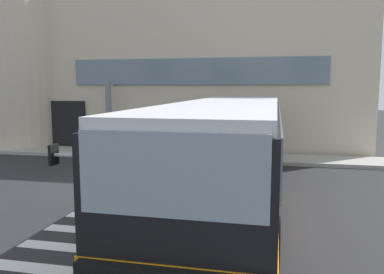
# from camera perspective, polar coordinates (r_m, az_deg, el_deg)

# --- Properties ---
(ground_plane) EXTENTS (80.00, 90.00, 0.02)m
(ground_plane) POSITION_cam_1_polar(r_m,az_deg,el_deg) (12.82, -9.58, -6.67)
(ground_plane) COLOR #232326
(ground_plane) RESTS_ON ground
(bay_paint_stripes) EXTENTS (4.40, 3.96, 0.01)m
(bay_paint_stripes) POSITION_cam_1_polar(r_m,az_deg,el_deg) (8.39, -7.36, -14.16)
(bay_paint_stripes) COLOR silver
(bay_paint_stripes) RESTS_ON ground
(terminal_building) EXTENTS (19.63, 13.80, 8.07)m
(terminal_building) POSITION_cam_1_polar(r_m,az_deg,el_deg) (23.72, -0.89, 9.64)
(terminal_building) COLOR beige
(terminal_building) RESTS_ON ground
(boarding_curb) EXTENTS (21.83, 2.00, 0.15)m
(boarding_curb) POSITION_cam_1_polar(r_m,az_deg,el_deg) (17.26, -3.71, -2.67)
(boarding_curb) COLOR #9E9B93
(boarding_curb) RESTS_ON ground
(entry_support_column) EXTENTS (0.28, 0.28, 3.16)m
(entry_support_column) POSITION_cam_1_polar(r_m,az_deg,el_deg) (18.64, -12.20, 3.05)
(entry_support_column) COLOR slate
(entry_support_column) RESTS_ON boarding_curb
(bus_main_foreground) EXTENTS (3.10, 11.70, 2.70)m
(bus_main_foreground) POSITION_cam_1_polar(r_m,az_deg,el_deg) (10.11, 5.32, -2.57)
(bus_main_foreground) COLOR black
(bus_main_foreground) RESTS_ON ground
(passenger_near_column) EXTENTS (0.56, 0.34, 1.68)m
(passenger_near_column) POSITION_cam_1_polar(r_m,az_deg,el_deg) (18.10, -10.24, 0.91)
(passenger_near_column) COLOR #2D2D33
(passenger_near_column) RESTS_ON boarding_curb
(passenger_by_doorway) EXTENTS (0.51, 0.51, 1.68)m
(passenger_by_doorway) POSITION_cam_1_polar(r_m,az_deg,el_deg) (17.33, -7.77, 0.79)
(passenger_by_doorway) COLOR #1E2338
(passenger_by_doorway) RESTS_ON boarding_curb
(passenger_at_curb_edge) EXTENTS (0.38, 0.52, 1.68)m
(passenger_at_curb_edge) POSITION_cam_1_polar(r_m,az_deg,el_deg) (16.48, -3.09, 0.39)
(passenger_at_curb_edge) COLOR #4C4233
(passenger_at_curb_edge) RESTS_ON boarding_curb
(safety_bollard_yellow) EXTENTS (0.18, 0.18, 0.90)m
(safety_bollard_yellow) POSITION_cam_1_polar(r_m,az_deg,el_deg) (16.45, -8.99, -1.91)
(safety_bollard_yellow) COLOR yellow
(safety_bollard_yellow) RESTS_ON ground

